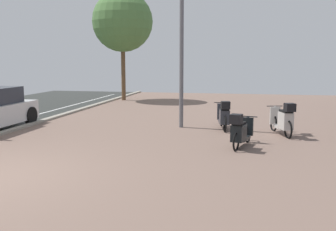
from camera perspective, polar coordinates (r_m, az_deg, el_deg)
The scene contains 6 objects.
ground at distance 7.81m, azimuth -16.90°, elevation -9.53°, with size 21.00×40.00×0.13m.
scooter_near at distance 12.30m, azimuth 16.62°, elevation -0.65°, with size 0.77×1.73×1.07m.
scooter_mid at distance 10.38m, azimuth 10.61°, elevation -2.30°, with size 0.73×1.62×0.97m.
scooter_far at distance 12.92m, azimuth 8.21°, elevation -0.06°, with size 0.61×1.74×1.02m.
lamp_post at distance 13.17m, azimuth 2.02°, elevation 13.43°, with size 0.20×0.52×6.35m.
street_tree at distance 22.30m, azimuth -6.71°, elevation 13.56°, with size 3.37×3.37×6.09m.
Camera 1 is at (5.03, -6.52, 2.32)m, focal length 41.41 mm.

